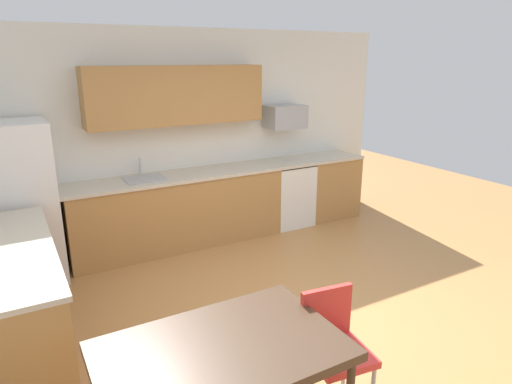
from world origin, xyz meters
TOP-DOWN VIEW (x-y plane):
  - ground_plane at (0.00, 0.00)m, footprint 12.00×12.00m
  - wall_back at (0.00, 2.65)m, footprint 5.80×0.10m
  - cabinet_run_back at (-0.40, 2.30)m, footprint 2.71×0.60m
  - cabinet_run_back_right at (1.98, 2.30)m, footprint 0.84×0.60m
  - cabinet_run_left at (-2.30, 0.80)m, footprint 0.60×2.00m
  - countertop_back at (0.00, 2.30)m, footprint 4.80×0.64m
  - countertop_left at (-2.30, 0.80)m, footprint 0.64×2.00m
  - upper_cabinets_back at (-0.30, 2.43)m, footprint 2.20×0.34m
  - refrigerator at (-2.18, 2.22)m, footprint 0.76×0.70m
  - oven_range at (1.26, 2.30)m, footprint 0.60×0.60m
  - microwave at (1.26, 2.40)m, footprint 0.54×0.36m
  - sink_basin at (-0.80, 2.30)m, footprint 0.48×0.40m
  - sink_faucet at (-0.80, 2.48)m, footprint 0.02×0.02m
  - dining_table at (-1.30, -0.88)m, footprint 1.40×0.90m
  - chair_near_table at (-0.46, -0.88)m, footprint 0.45×0.45m

SIDE VIEW (x-z plane):
  - ground_plane at x=0.00m, z-range 0.00..0.00m
  - cabinet_run_back at x=-0.40m, z-range 0.00..0.90m
  - cabinet_run_back_right at x=1.98m, z-range 0.00..0.90m
  - cabinet_run_left at x=-2.30m, z-range 0.00..0.90m
  - oven_range at x=1.26m, z-range 0.00..0.91m
  - chair_near_table at x=-0.46m, z-range 0.08..0.93m
  - dining_table at x=-1.30m, z-range 0.32..1.08m
  - refrigerator at x=-2.18m, z-range 0.00..1.73m
  - sink_basin at x=-0.80m, z-range 0.81..0.95m
  - countertop_back at x=0.00m, z-range 0.90..0.94m
  - countertop_left at x=-2.30m, z-range 0.90..0.94m
  - sink_faucet at x=-0.80m, z-range 0.92..1.16m
  - wall_back at x=0.00m, z-range 0.00..2.70m
  - microwave at x=1.26m, z-range 1.39..1.71m
  - upper_cabinets_back at x=-0.30m, z-range 1.55..2.25m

